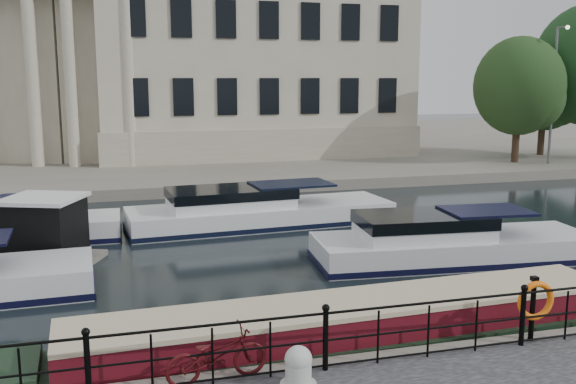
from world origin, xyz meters
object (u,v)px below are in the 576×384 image
(mooring_bollard, at_px, (298,367))
(narrowboat, at_px, (354,340))
(bicycle, at_px, (217,355))
(harbour_hut, at_px, (45,234))
(life_ring_post, at_px, (535,302))

(mooring_bollard, xyz_separation_m, narrowboat, (1.76, 1.96, -0.51))
(bicycle, xyz_separation_m, mooring_bollard, (1.29, -0.53, -0.14))
(mooring_bollard, xyz_separation_m, harbour_hut, (-4.90, 10.74, 0.07))
(mooring_bollard, distance_m, life_ring_post, 5.00)
(bicycle, height_order, harbour_hut, harbour_hut)
(mooring_bollard, relative_size, harbour_hut, 0.19)
(harbour_hut, bearing_deg, mooring_bollard, -43.44)
(narrowboat, bearing_deg, life_ring_post, -26.57)
(narrowboat, bearing_deg, bicycle, -157.21)
(mooring_bollard, height_order, life_ring_post, life_ring_post)
(bicycle, bearing_deg, harbour_hut, 11.73)
(bicycle, bearing_deg, life_ring_post, -97.82)
(narrowboat, height_order, harbour_hut, harbour_hut)
(bicycle, bearing_deg, mooring_bollard, -119.99)
(life_ring_post, distance_m, narrowboat, 3.64)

